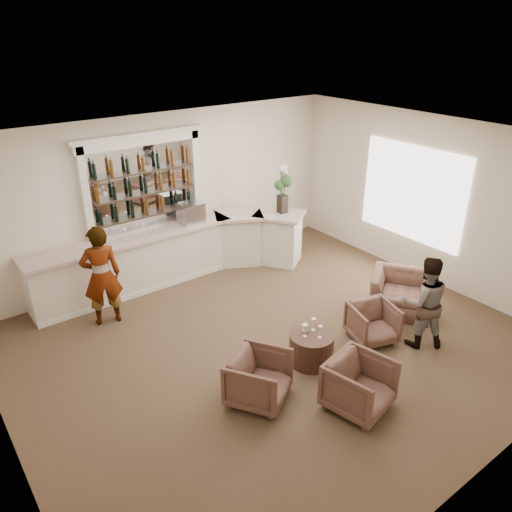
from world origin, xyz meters
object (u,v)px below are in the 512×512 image
(armchair_right, at_px, (373,323))
(espresso_machine, at_px, (191,213))
(bar_counter, at_px, (175,254))
(guest, at_px, (424,302))
(armchair_far, at_px, (402,293))
(cocktail_table, at_px, (311,348))
(flower_vase, at_px, (283,186))
(sommelier, at_px, (101,276))
(armchair_center, at_px, (359,385))
(armchair_left, at_px, (259,378))

(armchair_right, relative_size, espresso_machine, 1.54)
(bar_counter, relative_size, guest, 3.63)
(bar_counter, xyz_separation_m, espresso_machine, (0.45, 0.05, 0.77))
(armchair_far, xyz_separation_m, espresso_machine, (-2.27, 3.61, 0.99))
(cocktail_table, xyz_separation_m, armchair_far, (2.38, 0.15, 0.11))
(cocktail_table, xyz_separation_m, guest, (1.76, -0.71, 0.54))
(flower_vase, bearing_deg, armchair_right, -102.63)
(cocktail_table, height_order, espresso_machine, espresso_machine)
(sommelier, distance_m, flower_vase, 4.14)
(armchair_center, distance_m, flower_vase, 4.93)
(armchair_far, bearing_deg, armchair_center, -97.31)
(armchair_right, bearing_deg, armchair_center, -127.79)
(espresso_machine, bearing_deg, armchair_center, -92.90)
(cocktail_table, distance_m, espresso_machine, 3.92)
(cocktail_table, height_order, sommelier, sommelier)
(guest, bearing_deg, armchair_right, -9.81)
(armchair_center, height_order, espresso_machine, espresso_machine)
(armchair_right, distance_m, flower_vase, 3.62)
(guest, height_order, flower_vase, flower_vase)
(bar_counter, xyz_separation_m, armchair_far, (2.72, -3.56, -0.22))
(cocktail_table, relative_size, armchair_far, 0.63)
(sommelier, height_order, armchair_right, sommelier)
(sommelier, relative_size, armchair_right, 2.53)
(espresso_machine, bearing_deg, flower_vase, -19.65)
(guest, bearing_deg, flower_vase, -57.65)
(bar_counter, xyz_separation_m, armchair_left, (-0.83, -3.91, -0.21))
(guest, xyz_separation_m, armchair_center, (-1.93, -0.43, -0.41))
(armchair_far, bearing_deg, armchair_right, -108.72)
(armchair_center, height_order, armchair_far, armchair_center)
(espresso_machine, bearing_deg, sommelier, -161.40)
(sommelier, height_order, armchair_far, sommelier)
(sommelier, relative_size, armchair_far, 1.66)
(bar_counter, height_order, armchair_far, bar_counter)
(armchair_left, xyz_separation_m, armchair_right, (2.39, 0.02, -0.04))
(guest, bearing_deg, armchair_far, -90.51)
(armchair_left, relative_size, espresso_machine, 1.72)
(armchair_left, bearing_deg, bar_counter, 45.11)
(bar_counter, distance_m, armchair_far, 4.49)
(armchair_center, relative_size, espresso_machine, 1.76)
(guest, xyz_separation_m, flower_vase, (0.19, 3.80, 0.94))
(armchair_right, xyz_separation_m, flower_vase, (0.73, 3.26, 1.40))
(bar_counter, height_order, armchair_center, bar_counter)
(sommelier, bearing_deg, guest, 148.65)
(armchair_right, height_order, armchair_far, armchair_far)
(armchair_right, bearing_deg, flower_vase, 94.58)
(sommelier, relative_size, armchair_center, 2.22)
(bar_counter, relative_size, flower_vase, 5.50)
(cocktail_table, xyz_separation_m, armchair_center, (-0.18, -1.15, 0.12))
(guest, height_order, armchair_far, guest)
(armchair_left, height_order, espresso_machine, espresso_machine)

